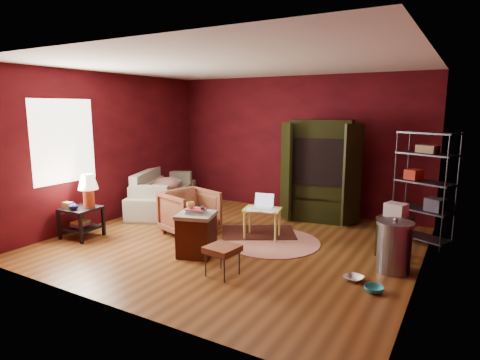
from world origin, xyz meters
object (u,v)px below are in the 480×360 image
(side_table, at_px, (85,200))
(wire_shelving, at_px, (425,183))
(armchair, at_px, (190,210))
(sofa, at_px, (163,189))
(tv_armoire, at_px, (321,169))
(hamper, at_px, (197,233))
(laptop_desk, at_px, (262,212))

(side_table, xyz_separation_m, wire_shelving, (4.92, 2.53, 0.34))
(armchair, xyz_separation_m, wire_shelving, (3.52, 1.50, 0.57))
(sofa, xyz_separation_m, tv_armoire, (3.14, 0.90, 0.56))
(hamper, bearing_deg, wire_shelving, 39.02)
(hamper, height_order, tv_armoire, tv_armoire)
(tv_armoire, height_order, wire_shelving, tv_armoire)
(hamper, xyz_separation_m, wire_shelving, (2.81, 2.28, 0.65))
(laptop_desk, height_order, tv_armoire, tv_armoire)
(wire_shelving, bearing_deg, laptop_desk, -130.78)
(sofa, xyz_separation_m, laptop_desk, (2.68, -0.64, 0.01))
(hamper, height_order, laptop_desk, laptop_desk)
(side_table, relative_size, tv_armoire, 0.56)
(sofa, relative_size, wire_shelving, 1.28)
(tv_armoire, bearing_deg, sofa, -173.33)
(hamper, relative_size, tv_armoire, 0.38)
(sofa, height_order, laptop_desk, sofa)
(armchair, bearing_deg, laptop_desk, -54.99)
(armchair, bearing_deg, tv_armoire, -23.91)
(laptop_desk, bearing_deg, side_table, -164.57)
(side_table, xyz_separation_m, hamper, (2.11, 0.25, -0.31))
(laptop_desk, height_order, wire_shelving, wire_shelving)
(laptop_desk, bearing_deg, wire_shelving, 11.90)
(sofa, xyz_separation_m, wire_shelving, (5.01, 0.46, 0.53))
(side_table, relative_size, hamper, 1.47)
(sofa, bearing_deg, wire_shelving, -108.72)
(hamper, xyz_separation_m, laptop_desk, (0.49, 1.18, 0.13))
(armchair, relative_size, side_table, 0.78)
(armchair, height_order, wire_shelving, wire_shelving)
(armchair, distance_m, side_table, 1.75)
(tv_armoire, distance_m, wire_shelving, 1.93)
(side_table, bearing_deg, laptop_desk, 28.82)
(laptop_desk, distance_m, tv_armoire, 1.70)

